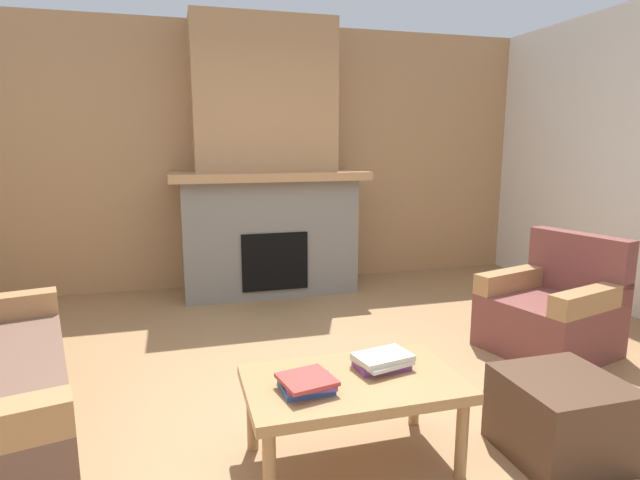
{
  "coord_description": "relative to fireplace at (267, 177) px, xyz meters",
  "views": [
    {
      "loc": [
        -0.89,
        -2.54,
        1.51
      ],
      "look_at": [
        0.15,
        1.16,
        0.78
      ],
      "focal_mm": 28.99,
      "sensor_mm": 36.0,
      "label": 1
    }
  ],
  "objects": [
    {
      "name": "armchair",
      "position": [
        1.72,
        -2.15,
        -0.87
      ],
      "size": [
        0.93,
        0.93,
        0.85
      ],
      "color": "brown",
      "rests_on": "ground"
    },
    {
      "name": "fireplace",
      "position": [
        0.0,
        0.0,
        0.0
      ],
      "size": [
        1.9,
        0.82,
        2.7
      ],
      "color": "gray",
      "rests_on": "ground"
    },
    {
      "name": "ground",
      "position": [
        0.0,
        -2.62,
        -1.16
      ],
      "size": [
        9.0,
        9.0,
        0.0
      ],
      "primitive_type": "plane",
      "color": "#9E754C"
    },
    {
      "name": "ottoman",
      "position": [
        0.85,
        -3.27,
        -0.96
      ],
      "size": [
        0.52,
        0.52,
        0.4
      ],
      "primitive_type": "cube",
      "color": "#4C3323",
      "rests_on": "ground"
    },
    {
      "name": "book_stack_center",
      "position": [
        0.03,
        -2.99,
        -0.69
      ],
      "size": [
        0.3,
        0.26,
        0.07
      ],
      "color": "#7A3D84",
      "rests_on": "coffee_table"
    },
    {
      "name": "coffee_table",
      "position": [
        -0.14,
        -3.05,
        -0.79
      ],
      "size": [
        1.0,
        0.6,
        0.43
      ],
      "color": "#A87A4C",
      "rests_on": "ground"
    },
    {
      "name": "book_stack_near_edge",
      "position": [
        -0.37,
        -3.11,
        -0.7
      ],
      "size": [
        0.26,
        0.26,
        0.06
      ],
      "color": "#335699",
      "rests_on": "coffee_table"
    },
    {
      "name": "wall_back_wood_panel",
      "position": [
        0.0,
        0.38,
        0.19
      ],
      "size": [
        6.0,
        0.12,
        2.7
      ],
      "primitive_type": "cube",
      "color": "tan",
      "rests_on": "ground"
    }
  ]
}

